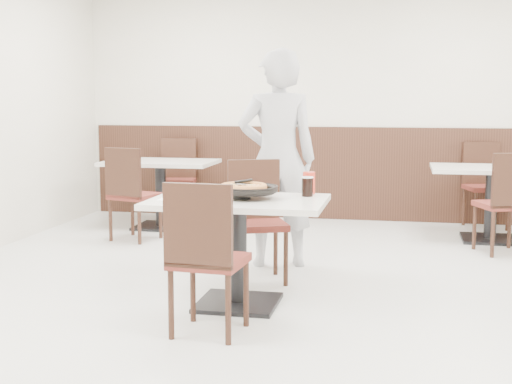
% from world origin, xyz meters
% --- Properties ---
extents(floor, '(7.00, 7.00, 0.00)m').
position_xyz_m(floor, '(0.00, 0.00, 0.00)').
color(floor, '#A6A6A1').
rests_on(floor, ground).
extents(wall_back, '(6.00, 0.04, 2.80)m').
position_xyz_m(wall_back, '(0.00, 3.50, 1.40)').
color(wall_back, beige).
rests_on(wall_back, floor).
extents(wall_front, '(6.00, 0.04, 2.80)m').
position_xyz_m(wall_front, '(0.00, -3.50, 1.40)').
color(wall_front, beige).
rests_on(wall_front, floor).
extents(wainscot_back, '(5.90, 0.03, 1.10)m').
position_xyz_m(wainscot_back, '(0.00, 3.48, 0.55)').
color(wainscot_back, black).
rests_on(wainscot_back, floor).
extents(main_table, '(1.28, 0.92, 0.75)m').
position_xyz_m(main_table, '(-0.29, -0.23, 0.38)').
color(main_table, beige).
rests_on(main_table, floor).
extents(chair_near, '(0.45, 0.45, 0.95)m').
position_xyz_m(chair_near, '(-0.33, -0.84, 0.47)').
color(chair_near, black).
rests_on(chair_near, floor).
extents(chair_far, '(0.55, 0.55, 0.95)m').
position_xyz_m(chair_far, '(-0.28, 0.44, 0.47)').
color(chair_far, black).
rests_on(chair_far, floor).
extents(trivet, '(0.14, 0.14, 0.04)m').
position_xyz_m(trivet, '(-0.27, -0.19, 0.77)').
color(trivet, black).
rests_on(trivet, main_table).
extents(pizza_pan, '(0.39, 0.39, 0.01)m').
position_xyz_m(pizza_pan, '(-0.22, -0.20, 0.79)').
color(pizza_pan, black).
rests_on(pizza_pan, trivet).
extents(pizza, '(0.36, 0.36, 0.02)m').
position_xyz_m(pizza, '(-0.27, -0.15, 0.81)').
color(pizza, '#DC904D').
rests_on(pizza, pizza_pan).
extents(pizza_server, '(0.08, 0.10, 0.00)m').
position_xyz_m(pizza_server, '(-0.28, -0.15, 0.84)').
color(pizza_server, silver).
rests_on(pizza_server, pizza).
extents(napkin, '(0.17, 0.17, 0.00)m').
position_xyz_m(napkin, '(-0.73, -0.34, 0.75)').
color(napkin, white).
rests_on(napkin, main_table).
extents(side_plate, '(0.21, 0.21, 0.01)m').
position_xyz_m(side_plate, '(-0.68, -0.28, 0.76)').
color(side_plate, white).
rests_on(side_plate, napkin).
extents(fork, '(0.07, 0.17, 0.00)m').
position_xyz_m(fork, '(-0.67, -0.29, 0.77)').
color(fork, silver).
rests_on(fork, side_plate).
extents(cola_glass, '(0.09, 0.09, 0.13)m').
position_xyz_m(cola_glass, '(0.16, 0.00, 0.81)').
color(cola_glass, black).
rests_on(cola_glass, main_table).
extents(red_cup, '(0.10, 0.10, 0.16)m').
position_xyz_m(red_cup, '(0.16, 0.13, 0.83)').
color(red_cup, red).
rests_on(red_cup, main_table).
extents(diner_person, '(0.77, 0.61, 1.85)m').
position_xyz_m(diner_person, '(-0.23, 1.01, 0.93)').
color(diner_person, silver).
rests_on(diner_person, floor).
extents(bg_table_left, '(1.21, 0.81, 0.75)m').
position_xyz_m(bg_table_left, '(-1.81, 2.53, 0.38)').
color(bg_table_left, beige).
rests_on(bg_table_left, floor).
extents(bg_chair_left_near, '(0.52, 0.52, 0.95)m').
position_xyz_m(bg_chair_left_near, '(-1.84, 1.82, 0.47)').
color(bg_chair_left_near, black).
rests_on(bg_chair_left_near, floor).
extents(bg_chair_left_far, '(0.49, 0.49, 0.95)m').
position_xyz_m(bg_chair_left_far, '(-1.82, 3.14, 0.47)').
color(bg_chair_left_far, black).
rests_on(bg_chair_left_far, floor).
extents(bg_table_right, '(1.21, 0.81, 0.75)m').
position_xyz_m(bg_table_right, '(1.70, 2.51, 0.38)').
color(bg_table_right, beige).
rests_on(bg_table_right, floor).
extents(bg_chair_right_near, '(0.54, 0.54, 0.95)m').
position_xyz_m(bg_chair_right_near, '(1.74, 1.92, 0.47)').
color(bg_chair_right_near, black).
rests_on(bg_chair_right_near, floor).
extents(bg_chair_right_far, '(0.51, 0.51, 0.95)m').
position_xyz_m(bg_chair_right_far, '(1.73, 3.23, 0.47)').
color(bg_chair_right_far, black).
rests_on(bg_chair_right_far, floor).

